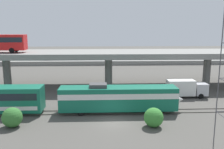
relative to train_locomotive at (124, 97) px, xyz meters
The scene contains 17 objects.
ground_plane 4.88m from the train_locomotive, 113.54° to the right, with size 260.00×260.00×0.00m, color #4C4944.
rail_strip_near 2.85m from the train_locomotive, 156.84° to the right, with size 110.00×0.12×0.12m, color #59544C.
rail_strip_far 2.85m from the train_locomotive, 156.84° to the left, with size 110.00×0.12×0.12m, color #59544C.
train_locomotive is the anchor object (origin of this frame).
highway_overpass 16.64m from the train_locomotive, 96.22° to the left, with size 96.00×11.26×7.15m.
service_truck_west 13.40m from the train_locomotive, 32.48° to the left, with size 6.80×2.46×3.04m.
pier_parking_lot 51.05m from the train_locomotive, 91.96° to the left, with size 77.55×13.82×1.36m, color gray.
parked_car_0 56.90m from the train_locomotive, 115.13° to the left, with size 4.32×1.82×1.50m.
parked_car_1 63.33m from the train_locomotive, 121.51° to the left, with size 4.54×1.97×1.50m.
parked_car_2 54.43m from the train_locomotive, 103.44° to the left, with size 4.43×1.93×1.50m.
parked_car_3 52.38m from the train_locomotive, 98.04° to the left, with size 4.19×1.97×1.50m.
parked_car_4 52.35m from the train_locomotive, 107.91° to the left, with size 4.32×1.84×1.50m.
parked_car_5 52.85m from the train_locomotive, 72.22° to the left, with size 4.42×1.93×1.50m.
parked_car_6 51.95m from the train_locomotive, 113.47° to the left, with size 4.29×1.90×1.50m.
harbor_water 74.05m from the train_locomotive, 91.35° to the left, with size 140.00×36.00×0.01m, color #385B7A.
shrub_left 14.78m from the train_locomotive, 160.94° to the right, with size 2.43×2.43×2.43m, color #316C2E.
shrub_right 6.36m from the train_locomotive, 60.29° to the right, with size 2.37×2.37×2.37m, color #368131.
Camera 1 is at (-1.33, -29.46, 11.84)m, focal length 39.54 mm.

